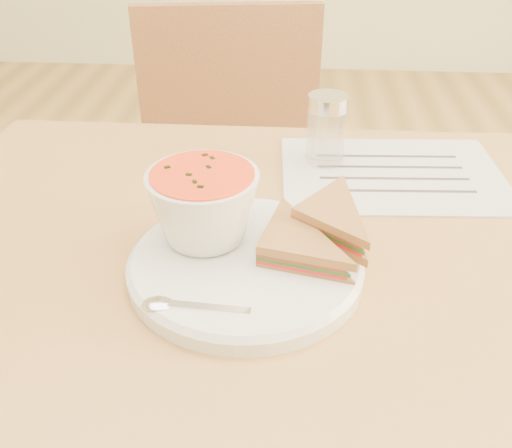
# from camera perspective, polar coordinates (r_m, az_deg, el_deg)

# --- Properties ---
(chair_far) EXTENTS (0.44, 0.44, 0.88)m
(chair_far) POSITION_cam_1_polar(r_m,az_deg,el_deg) (1.24, -2.23, -1.01)
(chair_far) COLOR brown
(chair_far) RESTS_ON floor
(plate) EXTENTS (0.29, 0.29, 0.02)m
(plate) POSITION_cam_1_polar(r_m,az_deg,el_deg) (0.62, -1.05, -4.21)
(plate) COLOR white
(plate) RESTS_ON dining_table
(soup_bowl) EXTENTS (0.15, 0.15, 0.08)m
(soup_bowl) POSITION_cam_1_polar(r_m,az_deg,el_deg) (0.63, -5.22, 1.52)
(soup_bowl) COLOR white
(soup_bowl) RESTS_ON plate
(sandwich_half_a) EXTENTS (0.13, 0.13, 0.03)m
(sandwich_half_a) POSITION_cam_1_polar(r_m,az_deg,el_deg) (0.59, -0.01, -3.51)
(sandwich_half_a) COLOR #B0703E
(sandwich_half_a) RESTS_ON plate
(sandwich_half_b) EXTENTS (0.14, 0.14, 0.03)m
(sandwich_half_b) POSITION_cam_1_polar(r_m,az_deg,el_deg) (0.63, 3.49, 0.40)
(sandwich_half_b) COLOR #B0703E
(sandwich_half_b) RESTS_ON plate
(spoon) EXTENTS (0.16, 0.04, 0.01)m
(spoon) POSITION_cam_1_polar(r_m,az_deg,el_deg) (0.55, -4.99, -8.39)
(spoon) COLOR silver
(spoon) RESTS_ON plate
(paper_menu) EXTENTS (0.32, 0.24, 0.00)m
(paper_menu) POSITION_cam_1_polar(r_m,az_deg,el_deg) (0.84, 13.44, 4.93)
(paper_menu) COLOR silver
(paper_menu) RESTS_ON dining_table
(condiment_shaker) EXTENTS (0.06, 0.06, 0.10)m
(condiment_shaker) POSITION_cam_1_polar(r_m,az_deg,el_deg) (0.83, 7.03, 9.31)
(condiment_shaker) COLOR silver
(condiment_shaker) RESTS_ON dining_table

